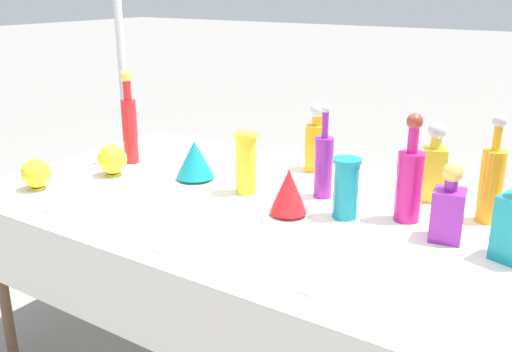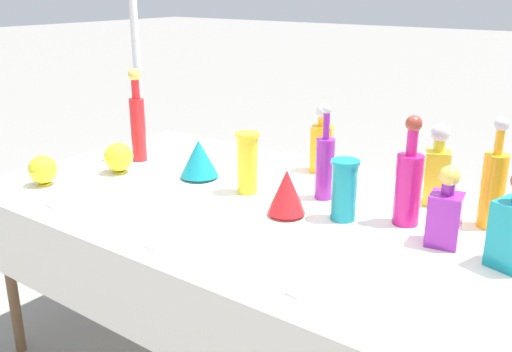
% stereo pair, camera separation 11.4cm
% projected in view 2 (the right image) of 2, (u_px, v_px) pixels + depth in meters
% --- Properties ---
extents(display_table, '(2.05, 1.16, 0.76)m').
position_uv_depth(display_table, '(250.00, 217.00, 2.08)').
color(display_table, white).
rests_on(display_table, ground).
extents(tall_bottle_0, '(0.08, 0.08, 0.37)m').
position_uv_depth(tall_bottle_0, '(493.00, 186.00, 1.83)').
color(tall_bottle_0, orange).
rests_on(tall_bottle_0, display_table).
extents(tall_bottle_1, '(0.09, 0.09, 0.37)m').
position_uv_depth(tall_bottle_1, '(409.00, 183.00, 1.85)').
color(tall_bottle_1, '#C61972').
rests_on(tall_bottle_1, display_table).
extents(tall_bottle_2, '(0.07, 0.07, 0.41)m').
position_uv_depth(tall_bottle_2, '(138.00, 121.00, 2.52)').
color(tall_bottle_2, red).
rests_on(tall_bottle_2, display_table).
extents(tall_bottle_3, '(0.07, 0.07, 0.35)m').
position_uv_depth(tall_bottle_3, '(325.00, 165.00, 2.08)').
color(tall_bottle_3, purple).
rests_on(tall_bottle_3, display_table).
extents(square_decanter_0, '(0.11, 0.11, 0.25)m').
position_uv_depth(square_decanter_0, '(445.00, 213.00, 1.71)').
color(square_decanter_0, purple).
rests_on(square_decanter_0, display_table).
extents(square_decanter_2, '(0.11, 0.11, 0.29)m').
position_uv_depth(square_decanter_2, '(322.00, 143.00, 2.39)').
color(square_decanter_2, orange).
rests_on(square_decanter_2, display_table).
extents(square_decanter_3, '(0.11, 0.11, 0.30)m').
position_uv_depth(square_decanter_3, '(437.00, 169.00, 2.03)').
color(square_decanter_3, yellow).
rests_on(square_decanter_3, display_table).
extents(slender_vase_1, '(0.10, 0.10, 0.21)m').
position_uv_depth(slender_vase_1, '(344.00, 188.00, 1.90)').
color(slender_vase_1, teal).
rests_on(slender_vase_1, display_table).
extents(slender_vase_2, '(0.09, 0.09, 0.23)m').
position_uv_depth(slender_vase_2, '(247.00, 161.00, 2.14)').
color(slender_vase_2, yellow).
rests_on(slender_vase_2, display_table).
extents(fluted_vase_0, '(0.16, 0.16, 0.16)m').
position_uv_depth(fluted_vase_0, '(199.00, 158.00, 2.32)').
color(fluted_vase_0, teal).
rests_on(fluted_vase_0, display_table).
extents(fluted_vase_1, '(0.13, 0.13, 0.17)m').
position_uv_depth(fluted_vase_1, '(287.00, 192.00, 1.94)').
color(fluted_vase_1, red).
rests_on(fluted_vase_1, display_table).
extents(round_bowl_0, '(0.11, 0.11, 0.12)m').
position_uv_depth(round_bowl_0, '(43.00, 170.00, 2.24)').
color(round_bowl_0, yellow).
rests_on(round_bowl_0, display_table).
extents(round_bowl_1, '(0.12, 0.12, 0.13)m').
position_uv_depth(round_bowl_1, '(119.00, 157.00, 2.39)').
color(round_bowl_1, yellow).
rests_on(round_bowl_1, display_table).
extents(price_tag_left, '(0.05, 0.02, 0.04)m').
position_uv_depth(price_tag_left, '(294.00, 289.00, 1.45)').
color(price_tag_left, white).
rests_on(price_tag_left, display_table).
extents(price_tag_center, '(0.06, 0.02, 0.03)m').
position_uv_depth(price_tag_center, '(150.00, 244.00, 1.71)').
color(price_tag_center, white).
rests_on(price_tag_center, display_table).
extents(price_tag_right, '(0.06, 0.02, 0.04)m').
position_uv_depth(price_tag_right, '(50.00, 201.00, 2.03)').
color(price_tag_right, white).
rests_on(price_tag_right, display_table).
extents(cardboard_box_behind_left, '(0.53, 0.36, 0.45)m').
position_uv_depth(cardboard_box_behind_left, '(280.00, 223.00, 3.34)').
color(cardboard_box_behind_left, tan).
rests_on(cardboard_box_behind_left, ground).
extents(canopy_pole, '(0.18, 0.18, 2.42)m').
position_uv_depth(canopy_pole, '(138.00, 89.00, 3.24)').
color(canopy_pole, silver).
rests_on(canopy_pole, ground).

